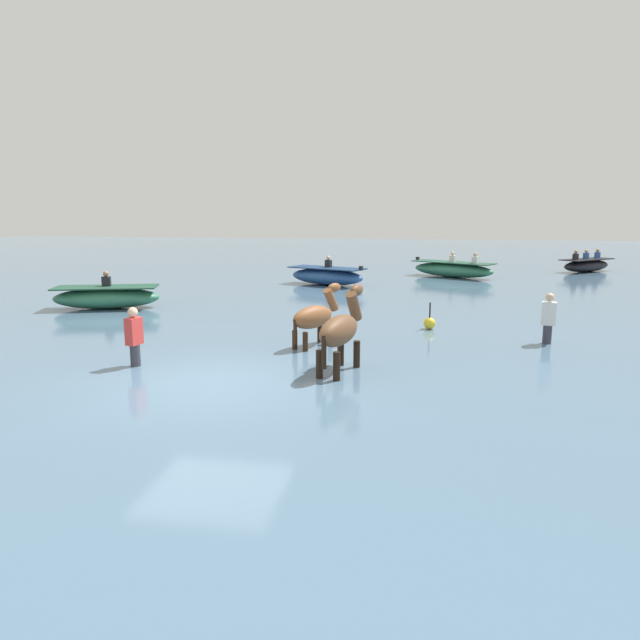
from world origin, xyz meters
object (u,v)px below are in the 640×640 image
Objects in this scene: boat_distant_east at (586,265)px; person_onlooker_left at (548,325)px; horse_lead_chestnut at (315,319)px; boat_far_inshore at (107,297)px; channel_buoy at (429,323)px; horse_trailing_bay at (341,332)px; person_spectator_far at (135,345)px; boat_near_port at (327,276)px; boat_near_starboard at (453,269)px.

person_onlooker_left is at bearing -107.53° from boat_distant_east.
horse_lead_chestnut is 8.45m from boat_far_inshore.
channel_buoy is at bearing 155.09° from person_onlooker_left.
person_onlooker_left is (4.45, 3.18, -0.34)m from horse_trailing_bay.
horse_trailing_bay reaches higher than person_spectator_far.
horse_lead_chestnut is 11.17m from boat_near_port.
boat_near_starboard is 18.61m from person_spectator_far.
boat_near_starboard is 6.59m from boat_near_port.
boat_near_starboard is at bearing -152.25° from boat_distant_east.
horse_trailing_bay is 0.51× the size of boat_near_starboard.
boat_far_inshore is 2.13× the size of person_onlooker_left.
horse_trailing_bay reaches higher than channel_buoy.
horse_lead_chestnut is 0.89× the size of horse_trailing_bay.
horse_lead_chestnut is at bearing -82.58° from boat_near_port.
person_spectator_far is (-3.23, -2.30, -0.21)m from horse_lead_chestnut.
horse_trailing_bay is 13.31m from boat_near_port.
boat_distant_east reaches higher than channel_buoy.
boat_near_port is 9.59m from channel_buoy.
horse_lead_chestnut is at bearing -28.46° from boat_far_inshore.
boat_distant_east is at bearing 27.75° from boat_near_starboard.
boat_near_port reaches higher than channel_buoy.
channel_buoy is at bearing 68.16° from horse_trailing_bay.
boat_near_starboard reaches higher than person_spectator_far.
horse_lead_chestnut is 3.97m from person_spectator_far.
person_spectator_far is 7.51m from channel_buoy.
horse_lead_chestnut is at bearing -120.26° from boat_distant_east.
horse_lead_chestnut is at bearing -167.78° from person_onlooker_left.
boat_far_inshore is 9.24m from boat_near_port.
horse_trailing_bay reaches higher than boat_near_starboard.
horse_lead_chestnut is 0.45× the size of boat_near_starboard.
boat_near_starboard is (3.94, 14.88, -0.28)m from horse_lead_chestnut.
horse_lead_chestnut reaches higher than boat_distant_east.
horse_trailing_bay is 10.27m from boat_far_inshore.
person_spectator_far and person_onlooker_left have the same top height.
person_spectator_far is at bearing -144.54° from horse_lead_chestnut.
person_spectator_far is at bearing -176.21° from horse_trailing_bay.
boat_near_port reaches higher than boat_near_starboard.
horse_lead_chestnut is 5.43m from person_onlooker_left.
boat_far_inshore is 0.86× the size of boat_near_starboard.
boat_near_starboard is 1.26× the size of boat_distant_east.
boat_near_starboard is at bearing 79.68° from horse_trailing_bay.
horse_trailing_bay is at bearing -36.16° from boat_far_inshore.
channel_buoy is (10.05, -1.63, -0.19)m from boat_far_inshore.
boat_near_starboard is 1.13× the size of boat_near_port.
boat_near_starboard is (3.08, 16.90, -0.41)m from horse_trailing_bay.
person_spectator_far is at bearing -123.99° from boat_distant_east.
boat_near_port reaches higher than person_spectator_far.
channel_buoy is (2.63, 2.39, -0.48)m from horse_lead_chestnut.
boat_far_inshore is 1.08× the size of boat_distant_east.
boat_near_starboard is at bearing 35.27° from boat_near_port.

